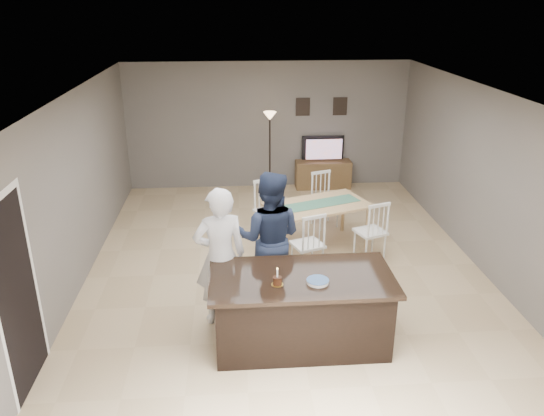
{
  "coord_description": "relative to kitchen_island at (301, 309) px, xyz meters",
  "views": [
    {
      "loc": [
        -0.76,
        -7.17,
        3.91
      ],
      "look_at": [
        -0.23,
        -0.3,
        1.16
      ],
      "focal_mm": 35.0,
      "sensor_mm": 36.0,
      "label": 1
    }
  ],
  "objects": [
    {
      "name": "floor",
      "position": [
        0.0,
        1.8,
        -0.45
      ],
      "size": [
        8.0,
        8.0,
        0.0
      ],
      "primitive_type": "plane",
      "color": "tan",
      "rests_on": "ground"
    },
    {
      "name": "room_shell",
      "position": [
        0.0,
        1.8,
        1.22
      ],
      "size": [
        8.0,
        8.0,
        8.0
      ],
      "color": "slate",
      "rests_on": "floor"
    },
    {
      "name": "kitchen_island",
      "position": [
        0.0,
        0.0,
        0.0
      ],
      "size": [
        2.15,
        1.1,
        0.9
      ],
      "color": "black",
      "rests_on": "floor"
    },
    {
      "name": "tv_console",
      "position": [
        1.2,
        5.57,
        -0.15
      ],
      "size": [
        1.2,
        0.4,
        0.6
      ],
      "primitive_type": "cube",
      "color": "brown",
      "rests_on": "floor"
    },
    {
      "name": "television",
      "position": [
        1.2,
        5.64,
        0.41
      ],
      "size": [
        0.91,
        0.12,
        0.53
      ],
      "primitive_type": "imported",
      "rotation": [
        0.0,
        0.0,
        3.14
      ],
      "color": "black",
      "rests_on": "tv_console"
    },
    {
      "name": "tv_screen_glow",
      "position": [
        1.2,
        5.56,
        0.42
      ],
      "size": [
        0.78,
        0.0,
        0.78
      ],
      "primitive_type": "plane",
      "rotation": [
        1.57,
        0.0,
        3.14
      ],
      "color": "orange",
      "rests_on": "tv_console"
    },
    {
      "name": "picture_frames",
      "position": [
        1.15,
        5.78,
        1.3
      ],
      "size": [
        1.1,
        0.02,
        0.38
      ],
      "color": "black",
      "rests_on": "room_shell"
    },
    {
      "name": "doorway",
      "position": [
        -2.99,
        -0.5,
        0.8
      ],
      "size": [
        0.0,
        2.1,
        2.65
      ],
      "color": "black",
      "rests_on": "floor"
    },
    {
      "name": "woman",
      "position": [
        -0.95,
        0.55,
        0.46
      ],
      "size": [
        0.74,
        0.57,
        1.82
      ],
      "primitive_type": "imported",
      "rotation": [
        0.0,
        0.0,
        3.35
      ],
      "color": "silver",
      "rests_on": "floor"
    },
    {
      "name": "man",
      "position": [
        -0.3,
        1.01,
        0.47
      ],
      "size": [
        1.04,
        0.89,
        1.86
      ],
      "primitive_type": "imported",
      "rotation": [
        0.0,
        0.0,
        2.91
      ],
      "color": "#1B243D",
      "rests_on": "floor"
    },
    {
      "name": "birthday_cake",
      "position": [
        -0.3,
        -0.17,
        0.5
      ],
      "size": [
        0.14,
        0.14,
        0.21
      ],
      "color": "gold",
      "rests_on": "kitchen_island"
    },
    {
      "name": "plate_stack",
      "position": [
        0.16,
        -0.17,
        0.47
      ],
      "size": [
        0.26,
        0.26,
        0.04
      ],
      "color": "white",
      "rests_on": "kitchen_island"
    },
    {
      "name": "dining_table",
      "position": [
        0.6,
        2.61,
        0.18
      ],
      "size": [
        2.1,
        2.27,
        1.0
      ],
      "rotation": [
        0.0,
        0.0,
        0.35
      ],
      "color": "tan",
      "rests_on": "floor"
    },
    {
      "name": "floor_lamp",
      "position": [
        0.01,
        5.24,
        0.91
      ],
      "size": [
        0.26,
        0.26,
        1.76
      ],
      "color": "black",
      "rests_on": "floor"
    }
  ]
}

